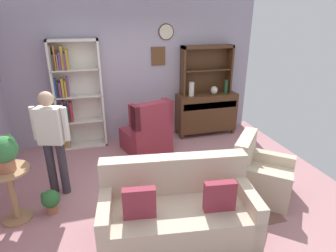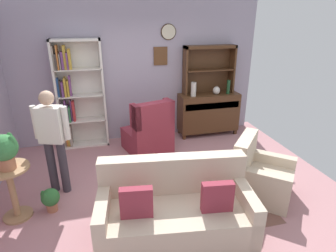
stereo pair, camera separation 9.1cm
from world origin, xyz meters
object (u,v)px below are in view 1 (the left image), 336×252
(vase_round, at_px, (214,90))
(armchair_floral, at_px, (260,176))
(person_reading, at_px, (52,137))
(bookshelf, at_px, (74,95))
(plant_stand, at_px, (11,189))
(sideboard, at_px, (206,112))
(vase_tall, at_px, (191,89))
(couch_floral, at_px, (177,211))
(wingback_chair, at_px, (148,134))
(potted_plant_small, at_px, (51,200))
(book_stack, at_px, (166,166))
(sideboard_hutch, at_px, (207,63))
(coffee_table, at_px, (162,171))
(bottle_wine, at_px, (226,87))
(potted_plant_large, at_px, (4,151))

(vase_round, xyz_separation_m, armchair_floral, (-0.26, -2.28, -0.72))
(vase_round, relative_size, person_reading, 0.11)
(bookshelf, height_order, plant_stand, bookshelf)
(sideboard, distance_m, vase_tall, 0.68)
(vase_tall, height_order, vase_round, vase_tall)
(bookshelf, distance_m, armchair_floral, 3.64)
(couch_floral, bearing_deg, wingback_chair, 87.22)
(bookshelf, relative_size, potted_plant_small, 6.29)
(sideboard, xyz_separation_m, plant_stand, (-3.48, -2.00, -0.06))
(vase_tall, relative_size, book_stack, 1.42)
(couch_floral, bearing_deg, sideboard_hutch, 61.96)
(armchair_floral, bearing_deg, sideboard_hutch, 87.06)
(sideboard_hutch, relative_size, coffee_table, 1.38)
(potted_plant_small, bearing_deg, wingback_chair, 41.21)
(armchair_floral, bearing_deg, vase_round, 83.59)
(vase_tall, distance_m, bottle_wine, 0.78)
(vase_tall, height_order, armchair_floral, vase_tall)
(sideboard_hutch, distance_m, couch_floral, 3.51)
(potted_plant_small, xyz_separation_m, person_reading, (0.08, 0.47, 0.71))
(bookshelf, height_order, bottle_wine, bookshelf)
(bottle_wine, relative_size, couch_floral, 0.16)
(couch_floral, distance_m, armchair_floral, 1.48)
(couch_floral, bearing_deg, bottle_wine, 54.38)
(vase_round, height_order, couch_floral, vase_round)
(potted_plant_large, distance_m, coffee_table, 2.05)
(couch_floral, bearing_deg, coffee_table, 87.58)
(potted_plant_large, bearing_deg, vase_tall, 32.52)
(potted_plant_large, bearing_deg, person_reading, 47.89)
(sideboard_hutch, xyz_separation_m, potted_plant_small, (-3.06, -2.09, -1.37))
(vase_tall, bearing_deg, book_stack, -119.57)
(sideboard_hutch, bearing_deg, bottle_wine, -26.96)
(vase_round, bearing_deg, bottle_wine, -4.95)
(plant_stand, height_order, potted_plant_small, plant_stand)
(sideboard, xyz_separation_m, vase_round, (0.13, -0.07, 0.50))
(potted_plant_large, bearing_deg, bottle_wine, 26.82)
(vase_tall, distance_m, plant_stand, 3.69)
(vase_tall, xyz_separation_m, armchair_floral, (0.26, -2.27, -0.78))
(coffee_table, bearing_deg, sideboard, 51.80)
(sideboard, bearing_deg, book_stack, -126.69)
(person_reading, bearing_deg, sideboard, 26.92)
(armchair_floral, xyz_separation_m, potted_plant_large, (-3.32, 0.32, 0.71))
(wingback_chair, bearing_deg, bottle_wine, 14.52)
(vase_tall, bearing_deg, sideboard_hutch, 25.89)
(vase_tall, bearing_deg, coffee_table, -121.33)
(armchair_floral, bearing_deg, coffee_table, 162.48)
(couch_floral, xyz_separation_m, plant_stand, (-1.94, 0.79, 0.14))
(vase_round, xyz_separation_m, plant_stand, (-3.61, -1.93, -0.55))
(plant_stand, distance_m, potted_plant_large, 0.55)
(sideboard, relative_size, coffee_table, 1.62)
(sideboard, distance_m, couch_floral, 3.19)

